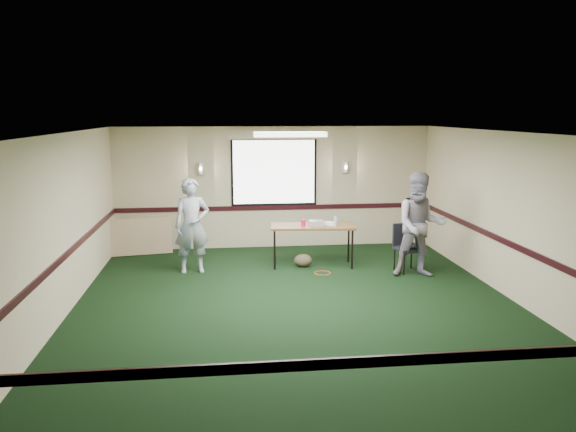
{
  "coord_description": "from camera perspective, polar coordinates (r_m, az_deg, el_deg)",
  "views": [
    {
      "loc": [
        -1.13,
        -8.37,
        3.0
      ],
      "look_at": [
        0.0,
        1.3,
        1.2
      ],
      "focal_mm": 35.0,
      "sensor_mm": 36.0,
      "label": 1
    }
  ],
  "objects": [
    {
      "name": "game_console",
      "position": [
        11.1,
        4.31,
        -0.75
      ],
      "size": [
        0.28,
        0.26,
        0.05
      ],
      "primitive_type": "cube",
      "rotation": [
        0.0,
        0.0,
        -0.51
      ],
      "color": "silver",
      "rests_on": "folding_table"
    },
    {
      "name": "water_bottle",
      "position": [
        10.94,
        4.84,
        -0.54
      ],
      "size": [
        0.06,
        0.06,
        0.2
      ],
      "primitive_type": "cylinder",
      "color": "#88BBDF",
      "rests_on": "folding_table"
    },
    {
      "name": "person_right",
      "position": [
        10.55,
        13.26,
        -0.91
      ],
      "size": [
        1.04,
        0.87,
        1.93
      ],
      "primitive_type": "imported",
      "rotation": [
        0.0,
        0.0,
        -0.15
      ],
      "color": "#8091C7",
      "rests_on": "ground"
    },
    {
      "name": "ground",
      "position": [
        8.96,
        0.98,
        -9.09
      ],
      "size": [
        8.0,
        8.0,
        0.0
      ],
      "primitive_type": "plane",
      "color": "black",
      "rests_on": "ground"
    },
    {
      "name": "projector",
      "position": [
        11.02,
        2.88,
        -0.71
      ],
      "size": [
        0.31,
        0.27,
        0.09
      ],
      "primitive_type": "cube",
      "rotation": [
        0.0,
        0.0,
        -0.12
      ],
      "color": "#9A9AA2",
      "rests_on": "folding_table"
    },
    {
      "name": "room_shell",
      "position": [
        10.65,
        -0.52,
        2.81
      ],
      "size": [
        8.0,
        8.02,
        8.0
      ],
      "color": "#C2B18C",
      "rests_on": "ground"
    },
    {
      "name": "person_left",
      "position": [
        10.72,
        -9.73,
        -0.98
      ],
      "size": [
        0.71,
        0.52,
        1.8
      ],
      "primitive_type": "imported",
      "rotation": [
        0.0,
        0.0,
        0.14
      ],
      "color": "#46619A",
      "rests_on": "ground"
    },
    {
      "name": "conference_chair",
      "position": [
        10.99,
        11.9,
        -2.75
      ],
      "size": [
        0.53,
        0.54,
        0.9
      ],
      "rotation": [
        0.0,
        0.0,
        0.21
      ],
      "color": "black",
      "rests_on": "ground"
    },
    {
      "name": "folding_table",
      "position": [
        11.04,
        2.52,
        -1.26
      ],
      "size": [
        1.68,
        0.79,
        0.82
      ],
      "rotation": [
        0.0,
        0.0,
        -0.09
      ],
      "color": "#4F2E16",
      "rests_on": "ground"
    },
    {
      "name": "folded_table",
      "position": [
        12.39,
        -15.2,
        -2.07
      ],
      "size": [
        1.53,
        0.46,
        0.77
      ],
      "primitive_type": "cube",
      "rotation": [
        -0.21,
        0.0,
        0.16
      ],
      "color": "tan",
      "rests_on": "ground"
    },
    {
      "name": "duffel_bag",
      "position": [
        11.1,
        1.54,
        -4.53
      ],
      "size": [
        0.37,
        0.29,
        0.25
      ],
      "primitive_type": "ellipsoid",
      "rotation": [
        0.0,
        0.0,
        0.05
      ],
      "color": "#443B27",
      "rests_on": "ground"
    },
    {
      "name": "cable_coil",
      "position": [
        10.68,
        3.54,
        -5.81
      ],
      "size": [
        0.36,
        0.36,
        0.02
      ],
      "primitive_type": "torus",
      "rotation": [
        0.0,
        0.0,
        0.19
      ],
      "color": "#BC4417",
      "rests_on": "ground"
    },
    {
      "name": "red_cup",
      "position": [
        10.94,
        1.56,
        -0.69
      ],
      "size": [
        0.08,
        0.08,
        0.13
      ],
      "primitive_type": "cylinder",
      "color": "red",
      "rests_on": "folding_table"
    }
  ]
}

